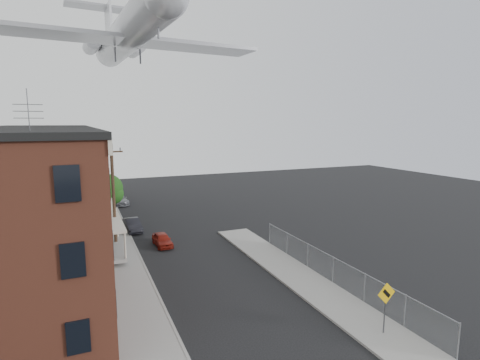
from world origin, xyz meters
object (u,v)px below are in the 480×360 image
object	(u,v)px
warning_sign	(386,300)
utility_pole	(114,195)
car_mid	(132,225)
street_tree	(109,190)
car_near	(162,240)
car_far	(119,199)
airplane	(128,34)

from	to	relation	value
warning_sign	utility_pole	world-z (taller)	utility_pole
car_mid	warning_sign	bearing A→B (deg)	-73.44
street_tree	warning_sign	bearing A→B (deg)	-69.42
warning_sign	car_near	xyz separation A→B (m)	(-7.40, 18.35, -1.32)
car_near	car_mid	xyz separation A→B (m)	(-1.80, 5.63, 0.07)
street_tree	car_far	world-z (taller)	street_tree
utility_pole	car_mid	bearing A→B (deg)	68.05
street_tree	car_far	distance (m)	9.15
warning_sign	car_mid	xyz separation A→B (m)	(-9.20, 23.99, -1.25)
utility_pole	warning_sign	bearing A→B (deg)	-59.52
warning_sign	utility_pole	xyz separation A→B (m)	(-11.20, 19.03, 2.79)
street_tree	car_far	size ratio (longest dim) A/B	1.10
warning_sign	airplane	world-z (taller)	airplane
utility_pole	airplane	xyz separation A→B (m)	(2.76, 8.10, 14.75)
utility_pole	car_far	size ratio (longest dim) A/B	1.91
car_mid	airplane	xyz separation A→B (m)	(0.76, 3.14, 18.80)
car_near	warning_sign	bearing A→B (deg)	-70.47
utility_pole	street_tree	xyz separation A→B (m)	(0.33, 9.92, -1.22)
warning_sign	street_tree	size ratio (longest dim) A/B	0.54
street_tree	car_mid	world-z (taller)	street_tree
car_near	car_far	bearing A→B (deg)	92.94
car_near	car_far	distance (m)	19.24
utility_pole	car_mid	xyz separation A→B (m)	(2.00, 4.96, -4.04)
car_near	airplane	distance (m)	20.83
car_near	airplane	size ratio (longest dim) A/B	0.11
car_far	airplane	distance (m)	21.44
street_tree	car_near	distance (m)	11.52
car_far	utility_pole	bearing A→B (deg)	-103.37
warning_sign	airplane	bearing A→B (deg)	107.29
warning_sign	car_near	world-z (taller)	warning_sign
street_tree	airplane	bearing A→B (deg)	-36.94
car_mid	airplane	distance (m)	19.07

